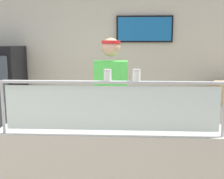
# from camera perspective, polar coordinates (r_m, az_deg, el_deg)

# --- Properties ---
(shop_rear_unit) EXTENTS (6.42, 0.13, 2.70)m
(shop_rear_unit) POSITION_cam_1_polar(r_m,az_deg,el_deg) (4.78, 1.55, 5.21)
(shop_rear_unit) COLOR beige
(shop_rear_unit) RESTS_ON ground
(serving_counter) EXTENTS (2.02, 0.69, 0.95)m
(serving_counter) POSITION_cam_1_polar(r_m,az_deg,el_deg) (2.85, 0.17, -16.27)
(serving_counter) COLOR #BCB7B2
(serving_counter) RESTS_ON ground
(sneeze_guard) EXTENTS (1.84, 0.06, 0.45)m
(sneeze_guard) POSITION_cam_1_polar(r_m,az_deg,el_deg) (2.33, -0.16, -2.36)
(sneeze_guard) COLOR #B2B5BC
(sneeze_guard) RESTS_ON serving_counter
(pizza_tray) EXTENTS (0.42, 0.42, 0.04)m
(pizza_tray) POSITION_cam_1_polar(r_m,az_deg,el_deg) (2.76, -2.42, -6.22)
(pizza_tray) COLOR #9EA0A8
(pizza_tray) RESTS_ON serving_counter
(pizza_server) EXTENTS (0.09, 0.28, 0.01)m
(pizza_server) POSITION_cam_1_polar(r_m,az_deg,el_deg) (2.74, -1.78, -5.90)
(pizza_server) COLOR #ADAFB7
(pizza_server) RESTS_ON pizza_tray
(parmesan_shaker) EXTENTS (0.06, 0.06, 0.10)m
(parmesan_shaker) POSITION_cam_1_polar(r_m,az_deg,el_deg) (2.30, -0.89, 2.74)
(parmesan_shaker) COLOR white
(parmesan_shaker) RESTS_ON sneeze_guard
(pepper_flake_shaker) EXTENTS (0.07, 0.07, 0.10)m
(pepper_flake_shaker) POSITION_cam_1_polar(r_m,az_deg,el_deg) (2.30, 4.90, 2.71)
(pepper_flake_shaker) COLOR white
(pepper_flake_shaker) RESTS_ON sneeze_guard
(worker_figure) EXTENTS (0.41, 0.50, 1.76)m
(worker_figure) POSITION_cam_1_polar(r_m,az_deg,el_deg) (3.33, -0.12, -2.79)
(worker_figure) COLOR #23232D
(worker_figure) RESTS_ON ground
(drink_fridge) EXTENTS (0.68, 0.67, 1.65)m
(drink_fridge) POSITION_cam_1_polar(r_m,az_deg,el_deg) (4.84, -21.42, -1.74)
(drink_fridge) COLOR black
(drink_fridge) RESTS_ON ground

